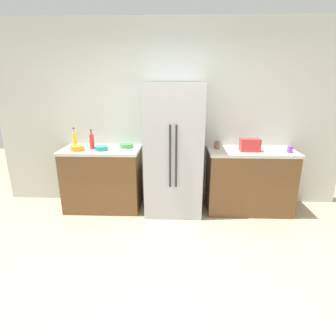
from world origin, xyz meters
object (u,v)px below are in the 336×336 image
at_px(bowl_b, 127,146).
at_px(cup_b, 290,149).
at_px(refrigerator, 174,150).
at_px(bottle_b, 92,141).
at_px(toaster, 250,145).
at_px(cup_a, 217,145).
at_px(bottle_a, 75,139).
at_px(bowl_c, 101,148).
at_px(bowl_a, 77,148).

bearing_deg(bowl_b, cup_b, -5.32).
height_order(refrigerator, bottle_b, refrigerator).
xyz_separation_m(toaster, cup_a, (-0.44, 0.14, -0.04)).
height_order(cup_a, cup_b, cup_a).
bearing_deg(bottle_b, cup_b, -2.18).
bearing_deg(refrigerator, cup_b, -2.72).
xyz_separation_m(toaster, bowl_b, (-1.78, 0.15, -0.06)).
relative_size(bottle_a, bowl_c, 1.55).
height_order(bottle_a, cup_b, bottle_a).
distance_m(cup_b, bowl_c, 2.65).
relative_size(cup_b, bowl_b, 0.46).
xyz_separation_m(bowl_a, bowl_c, (0.34, 0.03, -0.00)).
height_order(bottle_b, cup_b, bottle_b).
distance_m(bottle_a, cup_b, 3.11).
bearing_deg(bowl_a, toaster, 1.33).
bearing_deg(bowl_b, bottle_b, -167.31).
distance_m(toaster, cup_b, 0.54).
relative_size(refrigerator, bowl_a, 9.94).
bearing_deg(cup_a, bottle_a, 179.05).
bearing_deg(cup_b, cup_a, 168.30).
bearing_deg(toaster, bowl_a, -178.67).
relative_size(bottle_a, bottle_b, 1.00).
height_order(bottle_a, bowl_b, bottle_a).
bearing_deg(bottle_b, bowl_a, -152.24).
bearing_deg(bowl_c, toaster, 0.66).
xyz_separation_m(cup_a, cup_b, (0.98, -0.20, -0.01)).
relative_size(toaster, bottle_b, 0.96).
relative_size(refrigerator, bottle_b, 6.54).
bearing_deg(refrigerator, toaster, -0.64).
distance_m(bottle_b, bowl_b, 0.50).
xyz_separation_m(bottle_b, cup_b, (2.80, -0.11, -0.07)).
xyz_separation_m(cup_b, bowl_b, (-2.32, 0.22, -0.02)).
distance_m(refrigerator, bowl_b, 0.72).
relative_size(bottle_b, bowl_a, 1.52).
xyz_separation_m(cup_b, bowl_a, (-2.99, 0.01, -0.01)).
distance_m(cup_b, bowl_b, 2.33).
bearing_deg(cup_a, bowl_b, 179.44).
xyz_separation_m(bottle_a, bowl_c, (0.45, -0.20, -0.08)).
bearing_deg(bowl_b, toaster, -4.85).
distance_m(cup_a, bowl_b, 1.34).
height_order(toaster, bowl_c, toaster).
bearing_deg(cup_b, bottle_b, 177.82).
bearing_deg(bottle_b, bottle_a, 156.59).
relative_size(bowl_b, bowl_c, 1.04).
bearing_deg(toaster, bowl_b, 175.15).
xyz_separation_m(refrigerator, bottle_b, (-1.19, 0.03, 0.12)).
relative_size(cup_a, cup_b, 1.23).
height_order(toaster, cup_a, toaster).
height_order(refrigerator, bottle_a, refrigerator).
distance_m(cup_a, cup_b, 1.00).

